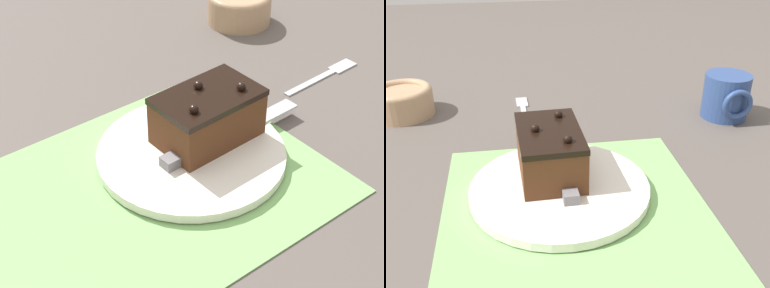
% 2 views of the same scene
% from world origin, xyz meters
% --- Properties ---
extents(ground_plane, '(3.00, 3.00, 0.00)m').
position_xyz_m(ground_plane, '(0.00, 0.00, 0.00)').
color(ground_plane, '#544C47').
extents(placemat_woven, '(0.46, 0.34, 0.00)m').
position_xyz_m(placemat_woven, '(0.00, 0.00, 0.00)').
color(placemat_woven, '#7AB266').
rests_on(placemat_woven, ground_plane).
extents(cake_plate, '(0.24, 0.24, 0.01)m').
position_xyz_m(cake_plate, '(-0.09, -0.02, 0.01)').
color(cake_plate, white).
rests_on(cake_plate, placemat_woven).
extents(chocolate_cake, '(0.13, 0.09, 0.08)m').
position_xyz_m(chocolate_cake, '(-0.13, -0.03, 0.05)').
color(chocolate_cake, '#512D19').
rests_on(chocolate_cake, cake_plate).
extents(serving_knife, '(0.23, 0.03, 0.01)m').
position_xyz_m(serving_knife, '(-0.12, -0.01, 0.02)').
color(serving_knife, slate).
rests_on(serving_knife, cake_plate).
extents(small_bowl, '(0.11, 0.11, 0.05)m').
position_xyz_m(small_bowl, '(-0.40, -0.27, 0.03)').
color(small_bowl, tan).
rests_on(small_bowl, ground_plane).
extents(coffee_mug, '(0.09, 0.08, 0.08)m').
position_xyz_m(coffee_mug, '(-0.30, 0.31, 0.04)').
color(coffee_mug, navy).
rests_on(coffee_mug, ground_plane).
extents(dessert_fork, '(0.15, 0.02, 0.01)m').
position_xyz_m(dessert_fork, '(-0.38, -0.05, 0.00)').
color(dessert_fork, '#B7BABF').
rests_on(dessert_fork, ground_plane).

